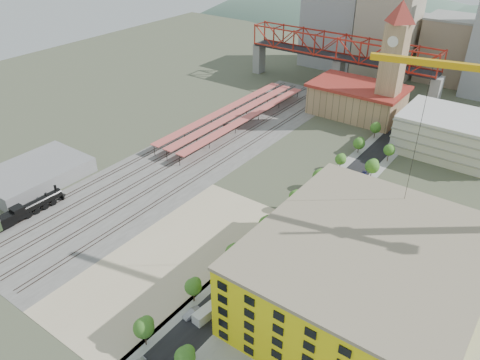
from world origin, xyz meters
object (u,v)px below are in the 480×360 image
Objects in this scene: locomotive at (30,209)px; site_trailer_c at (264,258)px; site_trailer_a at (211,310)px; site_trailer_b at (251,270)px; site_trailer_d at (298,226)px; construction_building at (365,278)px; clock_tower at (394,54)px.

locomotive reaches higher than site_trailer_c.
site_trailer_a is 15.59m from site_trailer_b.
site_trailer_a is at bearing 1.28° from locomotive.
locomotive is 76.95m from site_trailer_d.
site_trailer_b reaches higher than site_trailer_a.
construction_building reaches higher than site_trailer_c.
locomotive reaches higher than site_trailer_d.
site_trailer_b is at bearing -106.13° from site_trailer_c.
site_trailer_c is at bearing -100.01° from site_trailer_d.
construction_building reaches higher than site_trailer_d.
clock_tower is 5.07× the size of site_trailer_b.
site_trailer_a is at bearing -100.01° from site_trailer_d.
site_trailer_d is (0.00, 22.49, -0.10)m from site_trailer_b.
site_trailer_d is at bearing 146.17° from construction_building.
site_trailer_b is (8.00, -105.06, -27.29)m from clock_tower.
locomotive reaches higher than site_trailer_b.
clock_tower is at bearing 64.60° from locomotive.
clock_tower is 137.77m from locomotive.
site_trailer_b is (66.00, 17.07, -0.82)m from locomotive.
construction_building is 34.19m from site_trailer_a.
construction_building is 4.90× the size of site_trailer_c.
construction_building is at bearing 26.68° from site_trailer_b.
site_trailer_b is (-26.00, -5.06, -8.01)m from construction_building.
construction_building is at bearing -17.22° from site_trailer_c.
locomotive is 66.02m from site_trailer_a.
site_trailer_a is 38.08m from site_trailer_d.
site_trailer_c is (-26.00, 0.50, -8.00)m from construction_building.
clock_tower is 123.99m from site_trailer_a.
site_trailer_b is at bearing 14.50° from locomotive.
site_trailer_c is at bearing 105.67° from site_trailer_b.
site_trailer_b is 0.99× the size of site_trailer_c.
site_trailer_d is at bearing 95.88° from site_trailer_a.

